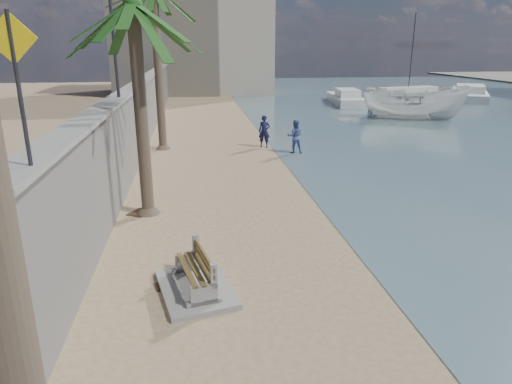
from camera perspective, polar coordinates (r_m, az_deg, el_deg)
ground_plane at (r=8.61m, az=10.47°, el=-22.15°), size 140.00×140.00×0.00m
seawall at (r=26.63m, az=-14.15°, el=9.23°), size 0.45×70.00×3.50m
wall_cap at (r=26.44m, az=-14.45°, el=13.09°), size 0.80×70.00×0.12m
end_building at (r=58.23m, az=-7.96°, el=19.17°), size 18.00×12.00×14.00m
bench_far at (r=10.85m, az=-7.64°, el=-10.23°), size 2.02×2.57×0.96m
palm_mid at (r=15.16m, az=-15.15°, el=21.41°), size 5.00×5.00×7.57m
pedestrian_sign at (r=8.17m, az=-27.82°, el=13.50°), size 0.78×0.07×2.40m
streetlight at (r=18.46m, az=-17.66°, el=20.65°), size 0.28×0.28×5.12m
person_a at (r=25.79m, az=1.05°, el=7.88°), size 0.85×0.69×2.06m
person_b at (r=24.45m, az=4.90°, el=7.15°), size 1.02×0.83×1.97m
boat_cruiser at (r=38.05m, az=19.19°, el=10.62°), size 4.05×4.01×3.50m
yacht_near at (r=56.10m, az=25.07°, el=10.95°), size 9.21×12.32×1.50m
yacht_far at (r=46.97m, az=11.06°, el=11.24°), size 3.51×8.84×1.50m
sailboat_west at (r=60.86m, az=18.50°, el=12.06°), size 7.95×3.68×9.29m
debris_c at (r=16.19m, az=-14.27°, el=-2.51°), size 0.92×0.98×0.03m
debris_d at (r=11.33m, az=-11.62°, el=-11.47°), size 0.43×0.50×0.03m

